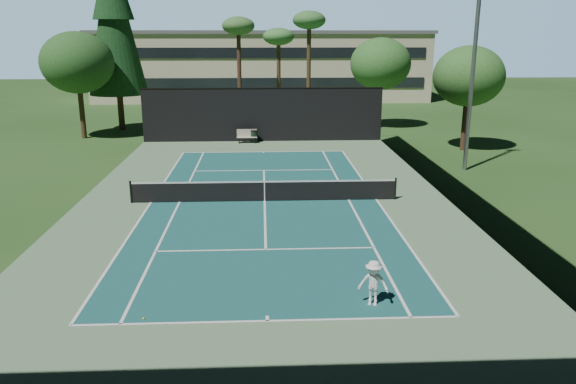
# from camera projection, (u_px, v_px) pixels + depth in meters

# --- Properties ---
(ground) EXTENTS (160.00, 160.00, 0.00)m
(ground) POSITION_uv_depth(u_px,v_px,m) (265.00, 201.00, 27.28)
(ground) COLOR #244A1B
(ground) RESTS_ON ground
(apron_slab) EXTENTS (18.00, 32.00, 0.01)m
(apron_slab) POSITION_uv_depth(u_px,v_px,m) (265.00, 201.00, 27.27)
(apron_slab) COLOR #5F835C
(apron_slab) RESTS_ON ground
(court_surface) EXTENTS (10.97, 23.77, 0.01)m
(court_surface) POSITION_uv_depth(u_px,v_px,m) (265.00, 201.00, 27.27)
(court_surface) COLOR #1A5554
(court_surface) RESTS_ON ground
(court_lines) EXTENTS (11.07, 23.87, 0.01)m
(court_lines) POSITION_uv_depth(u_px,v_px,m) (265.00, 201.00, 27.27)
(court_lines) COLOR white
(court_lines) RESTS_ON ground
(tennis_net) EXTENTS (12.90, 0.10, 1.10)m
(tennis_net) POSITION_uv_depth(u_px,v_px,m) (264.00, 190.00, 27.13)
(tennis_net) COLOR black
(tennis_net) RESTS_ON ground
(fence) EXTENTS (18.04, 32.05, 4.03)m
(fence) POSITION_uv_depth(u_px,v_px,m) (264.00, 161.00, 26.79)
(fence) COLOR black
(fence) RESTS_ON ground
(player) EXTENTS (1.03, 0.78, 1.42)m
(player) POSITION_uv_depth(u_px,v_px,m) (373.00, 283.00, 16.64)
(player) COLOR white
(player) RESTS_ON ground
(tennis_ball_a) EXTENTS (0.07, 0.07, 0.07)m
(tennis_ball_a) POSITION_uv_depth(u_px,v_px,m) (144.00, 318.00, 15.94)
(tennis_ball_a) COLOR gold
(tennis_ball_a) RESTS_ON ground
(tennis_ball_b) EXTENTS (0.07, 0.07, 0.07)m
(tennis_ball_b) POSITION_uv_depth(u_px,v_px,m) (228.00, 183.00, 30.48)
(tennis_ball_b) COLOR yellow
(tennis_ball_b) RESTS_ON ground
(tennis_ball_c) EXTENTS (0.06, 0.06, 0.06)m
(tennis_ball_c) POSITION_uv_depth(u_px,v_px,m) (265.00, 181.00, 30.88)
(tennis_ball_c) COLOR #BFDC32
(tennis_ball_c) RESTS_ON ground
(tennis_ball_d) EXTENTS (0.07, 0.07, 0.07)m
(tennis_ball_d) POSITION_uv_depth(u_px,v_px,m) (157.00, 190.00, 29.19)
(tennis_ball_d) COLOR yellow
(tennis_ball_d) RESTS_ON ground
(park_bench) EXTENTS (1.50, 0.45, 1.02)m
(park_bench) POSITION_uv_depth(u_px,v_px,m) (247.00, 136.00, 41.84)
(park_bench) COLOR beige
(park_bench) RESTS_ON ground
(trash_bin) EXTENTS (0.56, 0.56, 0.95)m
(trash_bin) POSITION_uv_depth(u_px,v_px,m) (254.00, 136.00, 42.02)
(trash_bin) COLOR black
(trash_bin) RESTS_ON ground
(pine_tree) EXTENTS (4.80, 4.80, 15.00)m
(pine_tree) POSITION_uv_depth(u_px,v_px,m) (113.00, 12.00, 45.31)
(pine_tree) COLOR #4F3521
(pine_tree) RESTS_ON ground
(palm_a) EXTENTS (2.80, 2.80, 9.32)m
(palm_a) POSITION_uv_depth(u_px,v_px,m) (238.00, 30.00, 48.05)
(palm_a) COLOR #4A2D1F
(palm_a) RESTS_ON ground
(palm_b) EXTENTS (2.80, 2.80, 8.42)m
(palm_b) POSITION_uv_depth(u_px,v_px,m) (278.00, 40.00, 50.36)
(palm_b) COLOR #4F3522
(palm_b) RESTS_ON ground
(palm_c) EXTENTS (2.80, 2.80, 9.77)m
(palm_c) POSITION_uv_depth(u_px,v_px,m) (309.00, 25.00, 47.25)
(palm_c) COLOR #4B3720
(palm_c) RESTS_ON ground
(decid_tree_a) EXTENTS (5.12, 5.12, 7.62)m
(decid_tree_a) POSITION_uv_depth(u_px,v_px,m) (380.00, 64.00, 47.42)
(decid_tree_a) COLOR #4D3721
(decid_tree_a) RESTS_ON ground
(decid_tree_b) EXTENTS (4.80, 4.80, 7.14)m
(decid_tree_b) POSITION_uv_depth(u_px,v_px,m) (469.00, 76.00, 38.07)
(decid_tree_b) COLOR #492F1F
(decid_tree_b) RESTS_ON ground
(decid_tree_c) EXTENTS (5.44, 5.44, 8.09)m
(decid_tree_c) POSITION_uv_depth(u_px,v_px,m) (77.00, 63.00, 42.40)
(decid_tree_c) COLOR #4E3621
(decid_tree_c) RESTS_ON ground
(campus_building) EXTENTS (40.50, 12.50, 8.30)m
(campus_building) POSITION_uv_depth(u_px,v_px,m) (262.00, 64.00, 70.36)
(campus_building) COLOR beige
(campus_building) RESTS_ON ground
(light_pole) EXTENTS (0.90, 0.25, 12.22)m
(light_pole) POSITION_uv_depth(u_px,v_px,m) (474.00, 59.00, 31.84)
(light_pole) COLOR gray
(light_pole) RESTS_ON ground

